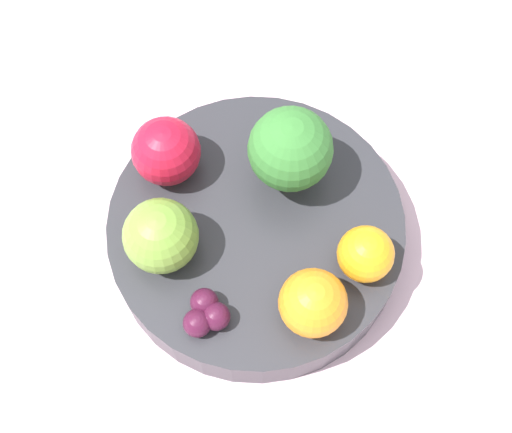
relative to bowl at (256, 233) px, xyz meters
name	(u,v)px	position (x,y,z in m)	size (l,w,h in m)	color
ground_plane	(256,252)	(0.00, 0.00, -0.04)	(6.00, 6.00, 0.00)	gray
table_surface	(256,247)	(0.00, 0.00, -0.03)	(1.20, 1.20, 0.02)	silver
bowl	(256,233)	(0.00, 0.00, 0.00)	(0.22, 0.22, 0.04)	#2D2D33
broccoli	(290,150)	(0.01, 0.04, 0.06)	(0.06, 0.06, 0.07)	#8CB76B
apple_red	(166,151)	(-0.08, 0.02, 0.05)	(0.05, 0.05, 0.05)	#B7142D
apple_green	(161,236)	(-0.05, -0.04, 0.05)	(0.05, 0.05, 0.05)	olive
orange_front	(313,303)	(0.06, -0.05, 0.04)	(0.05, 0.05, 0.05)	orange
orange_back	(366,254)	(0.08, -0.01, 0.04)	(0.04, 0.04, 0.04)	orange
grape_cluster	(207,314)	(-0.01, -0.08, 0.03)	(0.03, 0.04, 0.02)	#47142D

